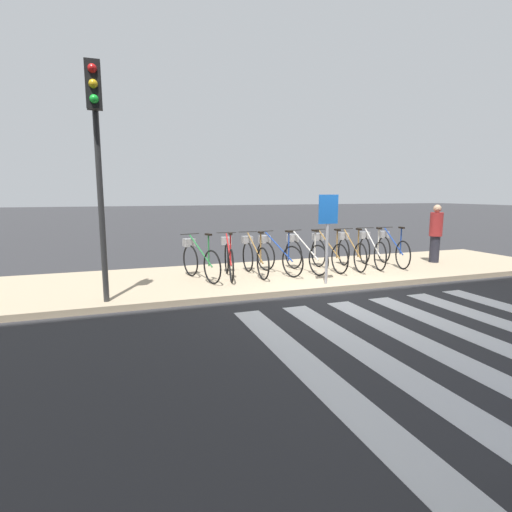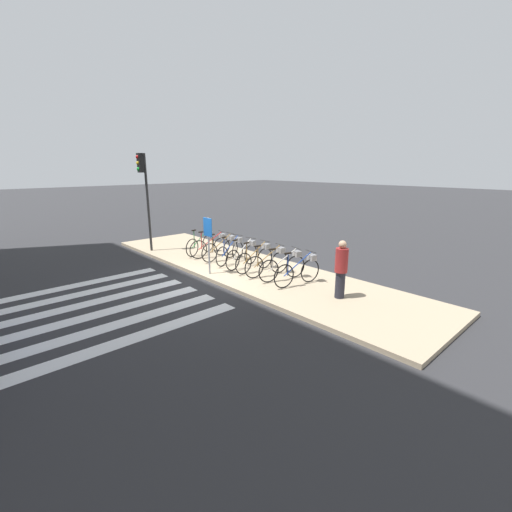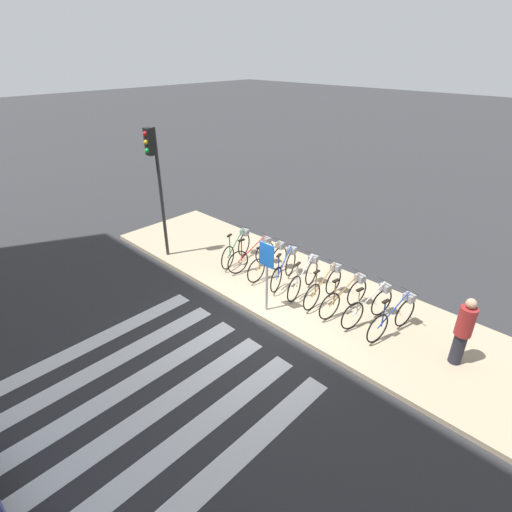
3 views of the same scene
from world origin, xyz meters
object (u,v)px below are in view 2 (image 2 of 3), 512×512
parked_bicycle_2 (222,248)px  parked_bicycle_8 (300,270)px  parked_bicycle_6 (269,262)px  parked_bicycle_5 (256,258)px  sign_post (208,236)px  parked_bicycle_3 (231,251)px  parked_bicycle_7 (285,265)px  parked_bicycle_4 (244,254)px  pedestrian (341,268)px  traffic_light (144,183)px  parked_bicycle_0 (202,243)px  parked_bicycle_1 (212,245)px

parked_bicycle_2 → parked_bicycle_8: (3.88, -0.00, 0.00)m
parked_bicycle_6 → parked_bicycle_8: size_ratio=1.00×
parked_bicycle_5 → sign_post: 1.81m
parked_bicycle_2 → sign_post: (1.15, -1.40, 0.82)m
parked_bicycle_2 → sign_post: 1.99m
parked_bicycle_3 → parked_bicycle_7: bearing=0.3°
parked_bicycle_4 → pedestrian: (4.04, -0.01, 0.37)m
parked_bicycle_5 → pedestrian: bearing=-0.3°
parked_bicycle_3 → pedestrian: (4.75, -0.02, 0.37)m
parked_bicycle_3 → parked_bicycle_4: same height
parked_bicycle_3 → parked_bicycle_8: 3.31m
parked_bicycle_6 → parked_bicycle_4: bearing=179.3°
parked_bicycle_4 → parked_bicycle_7: (1.97, 0.03, 0.00)m
parked_bicycle_6 → traffic_light: traffic_light is taller
parked_bicycle_0 → pedestrian: pedestrian is taller
parked_bicycle_2 → parked_bicycle_6: (2.60, -0.03, 0.00)m
parked_bicycle_3 → parked_bicycle_8: (3.31, -0.01, 0.00)m
parked_bicycle_0 → parked_bicycle_6: bearing=0.4°
sign_post → parked_bicycle_1: bearing=142.0°
parked_bicycle_1 → parked_bicycle_3: 1.19m
parked_bicycle_0 → parked_bicycle_7: size_ratio=0.98×
pedestrian → traffic_light: size_ratio=0.40×
parked_bicycle_1 → parked_bicycle_5: (2.56, 0.02, 0.00)m
parked_bicycle_0 → parked_bicycle_4: bearing=1.0°
parked_bicycle_6 → pedestrian: 2.75m
parked_bicycle_4 → parked_bicycle_6: bearing=-0.7°
parked_bicycle_6 → sign_post: (-1.45, -1.38, 0.82)m
parked_bicycle_3 → sign_post: (0.58, -1.40, 0.82)m
parked_bicycle_2 → parked_bicycle_5: 1.94m
parked_bicycle_0 → parked_bicycle_8: (5.19, 0.05, 0.00)m
parked_bicycle_5 → sign_post: sign_post is taller
parked_bicycle_2 → traffic_light: (-3.24, -1.45, 2.39)m
parked_bicycle_2 → parked_bicycle_4: same height
parked_bicycle_8 → pedestrian: (1.44, -0.01, 0.37)m
traffic_light → sign_post: size_ratio=2.13×
parked_bicycle_2 → parked_bicycle_4: 1.28m
parked_bicycle_5 → traffic_light: size_ratio=0.43×
parked_bicycle_4 → traffic_light: bearing=-162.4°
parked_bicycle_4 → parked_bicycle_3: bearing=179.1°
parked_bicycle_1 → parked_bicycle_2: 0.62m
parked_bicycle_3 → parked_bicycle_5: (1.37, 0.00, 0.00)m
parked_bicycle_0 → parked_bicycle_8: 5.19m
parked_bicycle_7 → parked_bicycle_1: bearing=-179.4°
parked_bicycle_1 → parked_bicycle_3: (1.19, 0.02, 0.00)m
parked_bicycle_3 → parked_bicycle_5: size_ratio=0.96×
parked_bicycle_1 → parked_bicycle_5: 2.56m
parked_bicycle_0 → traffic_light: size_ratio=0.42×
parked_bicycle_0 → parked_bicycle_7: same height
parked_bicycle_2 → parked_bicycle_7: same height
parked_bicycle_3 → sign_post: bearing=-67.6°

